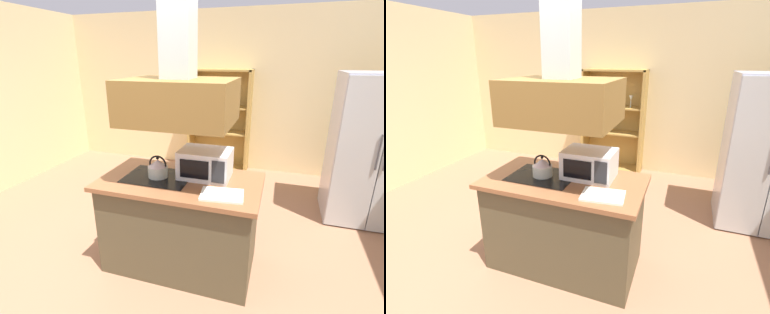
# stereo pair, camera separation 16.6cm
# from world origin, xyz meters

# --- Properties ---
(ground_plane) EXTENTS (7.80, 7.80, 0.00)m
(ground_plane) POSITION_xyz_m (0.00, 0.00, 0.00)
(ground_plane) COLOR #96674B
(wall_back) EXTENTS (6.00, 0.12, 2.70)m
(wall_back) POSITION_xyz_m (0.00, 3.00, 1.35)
(wall_back) COLOR beige
(wall_back) RESTS_ON ground
(kitchen_island) EXTENTS (1.45, 0.81, 0.90)m
(kitchen_island) POSITION_xyz_m (0.21, 0.16, 0.45)
(kitchen_island) COLOR #4D452E
(kitchen_island) RESTS_ON ground
(range_hood) EXTENTS (0.90, 0.70, 1.27)m
(range_hood) POSITION_xyz_m (0.21, 0.16, 1.73)
(range_hood) COLOR brown
(refrigerator) EXTENTS (0.90, 0.77, 1.79)m
(refrigerator) POSITION_xyz_m (2.10, 1.67, 0.90)
(refrigerator) COLOR #AEAFC2
(refrigerator) RESTS_ON ground
(dish_cabinet) EXTENTS (1.05, 0.40, 1.76)m
(dish_cabinet) POSITION_xyz_m (-0.00, 2.78, 0.78)
(dish_cabinet) COLOR #AD8740
(dish_cabinet) RESTS_ON ground
(kettle) EXTENTS (0.18, 0.18, 0.21)m
(kettle) POSITION_xyz_m (-0.01, 0.16, 0.99)
(kettle) COLOR #B3BFB7
(kettle) RESTS_ON kitchen_island
(cutting_board) EXTENTS (0.37, 0.28, 0.02)m
(cutting_board) POSITION_xyz_m (0.64, -0.04, 0.91)
(cutting_board) COLOR white
(cutting_board) RESTS_ON kitchen_island
(microwave) EXTENTS (0.46, 0.35, 0.26)m
(microwave) POSITION_xyz_m (0.41, 0.29, 1.03)
(microwave) COLOR silver
(microwave) RESTS_ON kitchen_island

